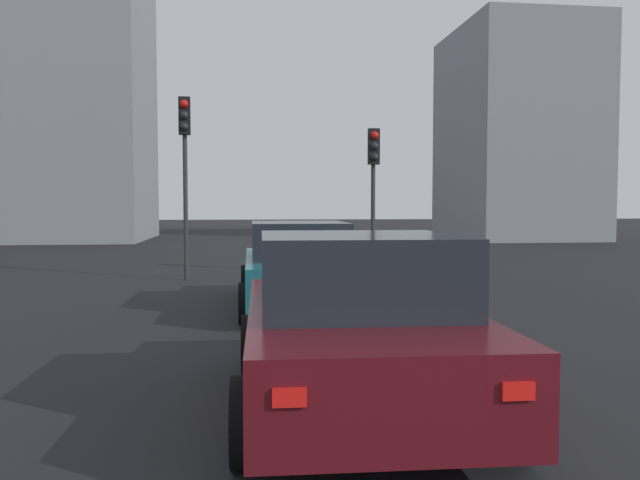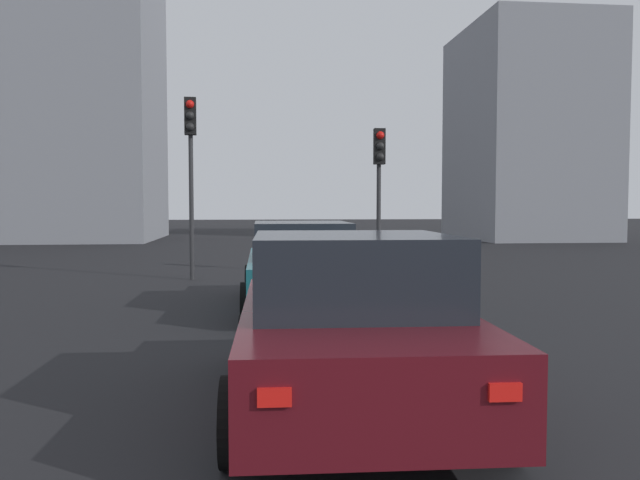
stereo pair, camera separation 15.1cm
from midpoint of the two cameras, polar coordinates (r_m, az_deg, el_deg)
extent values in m
cube|color=#19606B|center=(11.34, -1.37, -3.13)|extent=(4.65, 1.90, 0.66)
cube|color=#1E232B|center=(11.06, -1.30, 0.03)|extent=(2.11, 1.64, 0.62)
cylinder|color=black|center=(12.88, 2.26, -3.59)|extent=(0.64, 0.23, 0.64)
cylinder|color=black|center=(12.77, -5.92, -3.66)|extent=(0.64, 0.23, 0.64)
cylinder|color=black|center=(10.07, 4.41, -5.49)|extent=(0.64, 0.23, 0.64)
cylinder|color=black|center=(9.93, -6.10, -5.62)|extent=(0.64, 0.23, 0.64)
cube|color=maroon|center=(9.10, 3.78, -3.94)|extent=(0.03, 0.20, 0.11)
cube|color=maroon|center=(8.99, -4.56, -4.03)|extent=(0.03, 0.20, 0.11)
cube|color=#510F16|center=(5.80, 3.43, -9.10)|extent=(4.07, 2.02, 0.68)
cube|color=#1E232B|center=(5.50, 3.73, -2.81)|extent=(1.86, 1.72, 0.64)
cylinder|color=black|center=(7.23, 9.62, -8.96)|extent=(0.65, 0.24, 0.64)
cylinder|color=black|center=(7.03, -5.75, -9.29)|extent=(0.65, 0.24, 0.64)
cylinder|color=black|center=(4.93, 16.82, -14.83)|extent=(0.65, 0.24, 0.64)
cylinder|color=black|center=(4.63, -6.57, -15.92)|extent=(0.65, 0.24, 0.64)
cube|color=red|center=(4.03, 17.38, -12.94)|extent=(0.04, 0.20, 0.11)
cube|color=red|center=(3.76, -2.93, -13.96)|extent=(0.04, 0.20, 0.11)
cylinder|color=#2D2D30|center=(15.83, -11.22, 2.86)|extent=(0.11, 0.11, 3.53)
cube|color=black|center=(15.92, -11.32, 10.86)|extent=(0.21, 0.29, 0.90)
sphere|color=red|center=(15.85, -11.34, 11.88)|extent=(0.20, 0.20, 0.20)
sphere|color=black|center=(15.81, -11.33, 10.91)|extent=(0.20, 0.20, 0.20)
sphere|color=black|center=(15.78, -11.32, 9.94)|extent=(0.20, 0.20, 0.20)
cylinder|color=#2D2D30|center=(16.26, 5.56, 1.73)|extent=(0.11, 0.11, 2.87)
cube|color=black|center=(16.26, 5.63, 8.37)|extent=(0.20, 0.28, 0.90)
sphere|color=red|center=(16.18, 5.71, 9.36)|extent=(0.20, 0.20, 0.20)
sphere|color=black|center=(16.16, 5.71, 8.41)|extent=(0.20, 0.20, 0.20)
sphere|color=black|center=(16.13, 5.70, 7.45)|extent=(0.20, 0.20, 0.20)
cube|color=gray|center=(36.92, 18.12, 9.02)|extent=(8.64, 6.72, 11.42)
cube|color=gray|center=(36.82, -20.78, 13.81)|extent=(9.04, 7.98, 17.54)
camera|label=1|loc=(0.08, -89.48, 0.03)|focal=35.59mm
camera|label=2|loc=(0.08, 90.52, -0.03)|focal=35.59mm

